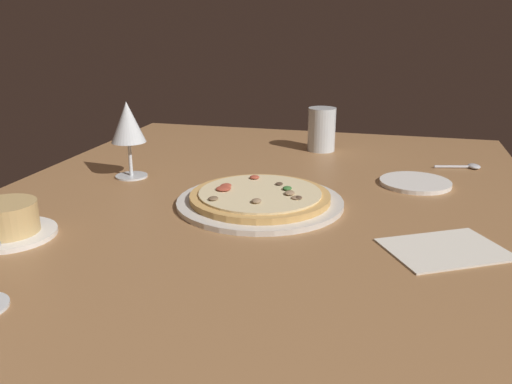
{
  "coord_description": "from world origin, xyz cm",
  "views": [
    {
      "loc": [
        -91.87,
        -24.46,
        38.58
      ],
      "look_at": [
        1.5,
        -0.42,
        7.0
      ],
      "focal_mm": 37.67,
      "sensor_mm": 36.0,
      "label": 1
    }
  ],
  "objects_px": {
    "ramekin_on_saucer": "(8,222)",
    "spoon": "(468,166)",
    "wine_glass_far": "(128,124)",
    "pizza_main": "(260,199)",
    "water_glass": "(322,132)",
    "paper_menu": "(445,249)",
    "side_plate": "(415,183)"
  },
  "relations": [
    {
      "from": "water_glass",
      "to": "side_plate",
      "type": "bearing_deg",
      "value": -137.35
    },
    {
      "from": "pizza_main",
      "to": "paper_menu",
      "type": "height_order",
      "value": "pizza_main"
    },
    {
      "from": "water_glass",
      "to": "paper_menu",
      "type": "relative_size",
      "value": 0.65
    },
    {
      "from": "wine_glass_far",
      "to": "water_glass",
      "type": "height_order",
      "value": "wine_glass_far"
    },
    {
      "from": "ramekin_on_saucer",
      "to": "wine_glass_far",
      "type": "xyz_separation_m",
      "value": [
        0.37,
        -0.04,
        0.09
      ]
    },
    {
      "from": "paper_menu",
      "to": "pizza_main",
      "type": "bearing_deg",
      "value": 37.96
    },
    {
      "from": "ramekin_on_saucer",
      "to": "side_plate",
      "type": "bearing_deg",
      "value": -54.68
    },
    {
      "from": "ramekin_on_saucer",
      "to": "water_glass",
      "type": "bearing_deg",
      "value": -29.78
    },
    {
      "from": "wine_glass_far",
      "to": "ramekin_on_saucer",
      "type": "bearing_deg",
      "value": 174.53
    },
    {
      "from": "spoon",
      "to": "side_plate",
      "type": "bearing_deg",
      "value": 143.32
    },
    {
      "from": "water_glass",
      "to": "spoon",
      "type": "bearing_deg",
      "value": -104.13
    },
    {
      "from": "wine_glass_far",
      "to": "spoon",
      "type": "relative_size",
      "value": 1.53
    },
    {
      "from": "pizza_main",
      "to": "ramekin_on_saucer",
      "type": "xyz_separation_m",
      "value": [
        -0.26,
        0.36,
        0.01
      ]
    },
    {
      "from": "paper_menu",
      "to": "ramekin_on_saucer",
      "type": "bearing_deg",
      "value": 70.08
    },
    {
      "from": "pizza_main",
      "to": "wine_glass_far",
      "type": "height_order",
      "value": "wine_glass_far"
    },
    {
      "from": "spoon",
      "to": "ramekin_on_saucer",
      "type": "bearing_deg",
      "value": 129.03
    },
    {
      "from": "pizza_main",
      "to": "side_plate",
      "type": "distance_m",
      "value": 0.36
    },
    {
      "from": "wine_glass_far",
      "to": "water_glass",
      "type": "relative_size",
      "value": 1.48
    },
    {
      "from": "side_plate",
      "to": "paper_menu",
      "type": "xyz_separation_m",
      "value": [
        -0.34,
        -0.04,
        -0.0
      ]
    },
    {
      "from": "pizza_main",
      "to": "water_glass",
      "type": "relative_size",
      "value": 2.78
    },
    {
      "from": "pizza_main",
      "to": "ramekin_on_saucer",
      "type": "bearing_deg",
      "value": 125.23
    },
    {
      "from": "ramekin_on_saucer",
      "to": "spoon",
      "type": "xyz_separation_m",
      "value": [
        0.63,
        -0.78,
        -0.02
      ]
    },
    {
      "from": "wine_glass_far",
      "to": "side_plate",
      "type": "relative_size",
      "value": 1.13
    },
    {
      "from": "pizza_main",
      "to": "ramekin_on_saucer",
      "type": "height_order",
      "value": "ramekin_on_saucer"
    },
    {
      "from": "side_plate",
      "to": "paper_menu",
      "type": "height_order",
      "value": "side_plate"
    },
    {
      "from": "ramekin_on_saucer",
      "to": "water_glass",
      "type": "distance_m",
      "value": 0.84
    },
    {
      "from": "pizza_main",
      "to": "spoon",
      "type": "bearing_deg",
      "value": -47.99
    },
    {
      "from": "side_plate",
      "to": "pizza_main",
      "type": "bearing_deg",
      "value": 125.42
    },
    {
      "from": "wine_glass_far",
      "to": "side_plate",
      "type": "xyz_separation_m",
      "value": [
        0.1,
        -0.62,
        -0.12
      ]
    },
    {
      "from": "water_glass",
      "to": "paper_menu",
      "type": "bearing_deg",
      "value": -155.37
    },
    {
      "from": "pizza_main",
      "to": "paper_menu",
      "type": "distance_m",
      "value": 0.36
    },
    {
      "from": "pizza_main",
      "to": "side_plate",
      "type": "bearing_deg",
      "value": -54.58
    }
  ]
}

